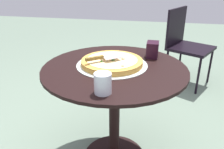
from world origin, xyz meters
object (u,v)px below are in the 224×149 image
object	(u,v)px
patio_chair_far	(185,41)
pizza_server	(102,57)
drinking_cup	(103,83)
napkin_dispenser	(152,50)
patio_table	(114,93)
pizza_on_tray	(112,62)

from	to	relation	value
patio_chair_far	pizza_server	bearing A→B (deg)	-113.72
drinking_cup	pizza_server	bearing A→B (deg)	103.65
napkin_dispenser	patio_chair_far	distance (m)	1.23
pizza_server	patio_chair_far	bearing A→B (deg)	66.28
patio_table	patio_chair_far	world-z (taller)	patio_chair_far
patio_table	pizza_on_tray	xyz separation A→B (m)	(-0.02, 0.03, 0.19)
pizza_on_tray	pizza_server	distance (m)	0.08
patio_table	pizza_server	world-z (taller)	pizza_server
patio_table	pizza_on_tray	world-z (taller)	pizza_on_tray
pizza_server	napkin_dispenser	xyz separation A→B (m)	(0.28, 0.24, -0.01)
pizza_server	patio_chair_far	distance (m)	1.54
pizza_on_tray	napkin_dispenser	size ratio (longest dim) A/B	4.24
pizza_on_tray	napkin_dispenser	bearing A→B (deg)	40.27
napkin_dispenser	pizza_server	bearing A→B (deg)	132.04
patio_table	patio_chair_far	distance (m)	1.48
patio_table	pizza_on_tray	distance (m)	0.19
patio_chair_far	pizza_on_tray	bearing A→B (deg)	-112.65
drinking_cup	napkin_dispenser	bearing A→B (deg)	69.61
pizza_server	patio_chair_far	xyz separation A→B (m)	(0.61, 1.39, -0.26)
pizza_on_tray	pizza_server	world-z (taller)	pizza_server
pizza_on_tray	patio_chair_far	xyz separation A→B (m)	(0.56, 1.35, -0.21)
pizza_server	napkin_dispenser	bearing A→B (deg)	40.37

